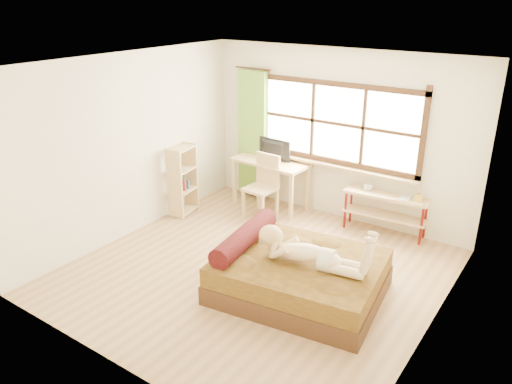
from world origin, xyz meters
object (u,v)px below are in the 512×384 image
Objects in this scene: chair at (264,182)px; pipe_shelf at (386,205)px; bed at (296,274)px; woman at (310,242)px; bookshelf at (183,180)px; desk at (270,167)px; kitten at (256,232)px.

pipe_shelf is (1.91, 0.48, -0.11)m from chair.
woman is at bearing -20.23° from bed.
bookshelf is at bearing 152.63° from woman.
bed is 2.96m from bookshelf.
pipe_shelf is at bearing 7.12° from desk.
bookshelf is (-1.03, -1.06, -0.12)m from desk.
kitten is at bearing 162.40° from woman.
kitten is at bearing -119.45° from pipe_shelf.
woman is 2.86m from desk.
desk is at bearing 36.78° from bookshelf.
bed is at bearing -29.28° from bookshelf.
chair reaches higher than desk.
chair is 0.80× the size of pipe_shelf.
woman reaches higher than kitten.
pipe_shelf is 3.27m from bookshelf.
bookshelf reaches higher than bed.
chair reaches higher than kitten.
kitten is (-0.67, 0.11, 0.34)m from bed.
chair is at bearing -69.73° from desk.
bed is at bearing 159.77° from woman.
chair is (-0.95, 1.61, -0.03)m from kitten.
chair is 0.89× the size of bookshelf.
bed is 0.55m from woman.
pipe_shelf is at bearing 57.53° from kitten.
desk is at bearing 110.51° from kitten.
chair is (0.11, -0.36, -0.14)m from desk.
woman is at bearing -28.78° from bookshelf.
woman is 3.14m from bookshelf.
bookshelf is at bearing -163.52° from pipe_shelf.
desk is (-1.93, 2.11, -0.06)m from woman.
bookshelf is at bearing -130.29° from desk.
bed is at bearing -46.42° from desk.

